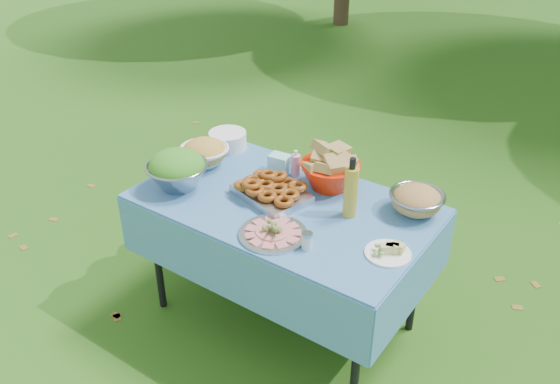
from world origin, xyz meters
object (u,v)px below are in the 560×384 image
at_px(charcuterie_platter, 273,228).
at_px(oil_bottle, 351,187).
at_px(picnic_table, 283,263).
at_px(pasta_bowl_steel, 417,200).
at_px(plate_stack, 228,140).
at_px(bread_bowl, 330,169).
at_px(salad_bowl, 177,169).

distance_m(charcuterie_platter, oil_bottle, 0.42).
relative_size(charcuterie_platter, oil_bottle, 1.03).
height_order(picnic_table, pasta_bowl_steel, pasta_bowl_steel).
xyz_separation_m(plate_stack, oil_bottle, (0.94, -0.23, 0.10)).
bearing_deg(oil_bottle, charcuterie_platter, -120.54).
distance_m(plate_stack, bread_bowl, 0.72).
height_order(bread_bowl, charcuterie_platter, bread_bowl).
bearing_deg(picnic_table, pasta_bowl_steel, 26.70).
bearing_deg(salad_bowl, charcuterie_platter, -6.19).
bearing_deg(oil_bottle, pasta_bowl_steel, 39.35).
xyz_separation_m(picnic_table, pasta_bowl_steel, (0.58, 0.29, 0.45)).
relative_size(bread_bowl, charcuterie_platter, 0.98).
height_order(salad_bowl, bread_bowl, bread_bowl).
distance_m(salad_bowl, plate_stack, 0.51).
relative_size(plate_stack, pasta_bowl_steel, 0.84).
relative_size(salad_bowl, pasta_bowl_steel, 1.21).
distance_m(bread_bowl, charcuterie_platter, 0.53).
height_order(salad_bowl, plate_stack, salad_bowl).
xyz_separation_m(charcuterie_platter, oil_bottle, (0.20, 0.35, 0.12)).
xyz_separation_m(pasta_bowl_steel, charcuterie_platter, (-0.45, -0.55, -0.03)).
relative_size(salad_bowl, oil_bottle, 1.02).
height_order(picnic_table, salad_bowl, salad_bowl).
xyz_separation_m(bread_bowl, oil_bottle, (0.22, -0.18, 0.05)).
bearing_deg(salad_bowl, bread_bowl, 35.34).
relative_size(picnic_table, plate_stack, 6.68).
relative_size(salad_bowl, bread_bowl, 1.01).
xyz_separation_m(picnic_table, charcuterie_platter, (0.12, -0.26, 0.42)).
xyz_separation_m(salad_bowl, charcuterie_platter, (0.65, -0.07, -0.07)).
xyz_separation_m(salad_bowl, plate_stack, (-0.08, 0.50, -0.05)).
bearing_deg(picnic_table, oil_bottle, 14.53).
relative_size(plate_stack, oil_bottle, 0.71).
bearing_deg(salad_bowl, picnic_table, 19.70).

